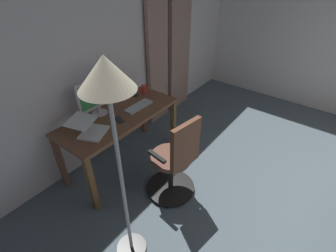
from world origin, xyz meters
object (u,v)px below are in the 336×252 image
office_chair (175,163)px  mug_tea (144,89)px  cell_phone_by_monitor (133,95)px  computer_keyboard (139,106)px  computer_monitor (96,94)px  cell_phone_face_up (119,120)px  laptop (89,128)px  floor_lamp (110,100)px  desk (120,122)px

office_chair → mug_tea: office_chair is taller
cell_phone_by_monitor → computer_keyboard: bearing=42.5°
computer_monitor → cell_phone_face_up: computer_monitor is taller
computer_monitor → cell_phone_by_monitor: bearing=-179.6°
computer_monitor → mug_tea: size_ratio=3.75×
computer_keyboard → cell_phone_face_up: 0.35m
office_chair → mug_tea: 1.20m
laptop → cell_phone_face_up: laptop is taller
computer_monitor → floor_lamp: floor_lamp is taller
office_chair → computer_monitor: size_ratio=2.11×
floor_lamp → office_chair: bearing=-174.6°
desk → computer_monitor: 0.42m
office_chair → floor_lamp: size_ratio=0.56×
desk → office_chair: bearing=89.2°
office_chair → cell_phone_face_up: (0.07, -0.75, 0.29)m
cell_phone_by_monitor → floor_lamp: size_ratio=0.08×
mug_tea → floor_lamp: (1.40, 1.05, 0.79)m
cell_phone_by_monitor → office_chair: bearing=52.8°
computer_keyboard → floor_lamp: floor_lamp is taller
laptop → cell_phone_face_up: 0.37m
floor_lamp → desk: bearing=-131.5°
office_chair → mug_tea: size_ratio=7.91×
computer_monitor → laptop: bearing=35.5°
computer_monitor → mug_tea: (-0.71, 0.06, -0.20)m
desk → mug_tea: size_ratio=11.23×
office_chair → laptop: (0.43, -0.81, 0.34)m
computer_monitor → mug_tea: 0.74m
computer_monitor → cell_phone_by_monitor: 0.62m
desk → office_chair: size_ratio=1.42×
floor_lamp → mug_tea: bearing=-143.2°
computer_keyboard → desk: bearing=-14.5°
computer_monitor → cell_phone_face_up: (-0.04, 0.29, -0.25)m
computer_monitor → cell_phone_by_monitor: (-0.57, -0.00, -0.25)m
cell_phone_by_monitor → mug_tea: bearing=141.4°
desk → floor_lamp: 1.54m
cell_phone_by_monitor → cell_phone_face_up: size_ratio=1.00×
laptop → mug_tea: laptop is taller
desk → floor_lamp: floor_lamp is taller
computer_keyboard → cell_phone_by_monitor: size_ratio=2.67×
desk → computer_keyboard: 0.30m
computer_keyboard → laptop: laptop is taller
office_chair → computer_keyboard: 0.87m
computer_keyboard → cell_phone_face_up: bearing=3.6°
mug_tea → cell_phone_by_monitor: bearing=-25.4°
office_chair → cell_phone_by_monitor: 1.18m
cell_phone_by_monitor → floor_lamp: (1.26, 1.12, 0.84)m
desk → office_chair: 0.86m
computer_keyboard → floor_lamp: bearing=38.2°
desk → laptop: bearing=3.7°
floor_lamp → cell_phone_by_monitor: bearing=-138.4°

